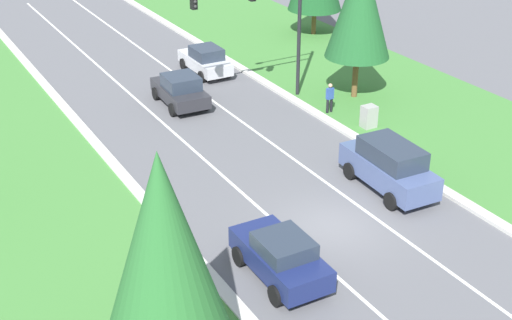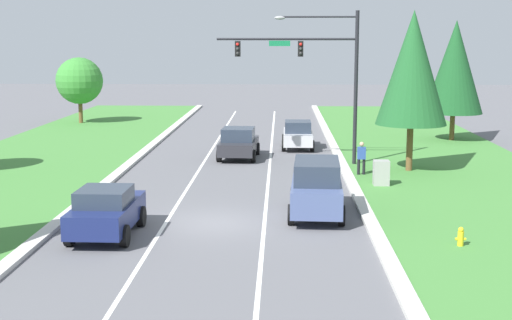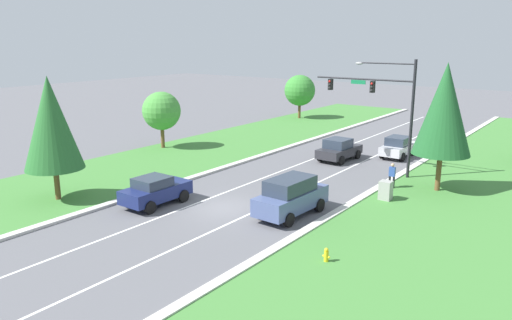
{
  "view_description": "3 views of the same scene",
  "coord_description": "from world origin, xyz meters",
  "px_view_note": "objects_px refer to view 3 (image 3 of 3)",
  "views": [
    {
      "loc": [
        -14.31,
        -19.0,
        14.72
      ],
      "look_at": [
        -1.21,
        3.87,
        1.47
      ],
      "focal_mm": 50.0,
      "sensor_mm": 36.0,
      "label": 1
    },
    {
      "loc": [
        2.37,
        -25.14,
        6.63
      ],
      "look_at": [
        1.41,
        2.5,
        1.91
      ],
      "focal_mm": 50.0,
      "sensor_mm": 36.0,
      "label": 2
    },
    {
      "loc": [
        17.39,
        -20.61,
        9.41
      ],
      "look_at": [
        -0.87,
        4.36,
        1.83
      ],
      "focal_mm": 35.0,
      "sensor_mm": 36.0,
      "label": 3
    }
  ],
  "objects_px": {
    "oak_near_left_tree": "(161,111)",
    "oak_far_left_tree": "(300,90)",
    "fire_hydrant": "(326,256)",
    "traffic_signal_mast": "(383,99)",
    "utility_cabinet": "(386,191)",
    "slate_blue_suv": "(291,196)",
    "pedestrian": "(392,175)",
    "navy_sedan": "(155,190)",
    "conifer_mid_left_tree": "(51,123)",
    "charcoal_sedan": "(339,149)",
    "conifer_near_right_tree": "(444,109)",
    "silver_sedan": "(398,147)"
  },
  "relations": [
    {
      "from": "traffic_signal_mast",
      "to": "utility_cabinet",
      "type": "relative_size",
      "value": 6.66
    },
    {
      "from": "conifer_near_right_tree",
      "to": "oak_near_left_tree",
      "type": "distance_m",
      "value": 23.36
    },
    {
      "from": "charcoal_sedan",
      "to": "fire_hydrant",
      "type": "height_order",
      "value": "charcoal_sedan"
    },
    {
      "from": "slate_blue_suv",
      "to": "pedestrian",
      "type": "bearing_deg",
      "value": 74.72
    },
    {
      "from": "oak_far_left_tree",
      "to": "conifer_mid_left_tree",
      "type": "bearing_deg",
      "value": -82.58
    },
    {
      "from": "oak_far_left_tree",
      "to": "conifer_near_right_tree",
      "type": "bearing_deg",
      "value": -41.72
    },
    {
      "from": "silver_sedan",
      "to": "conifer_near_right_tree",
      "type": "distance_m",
      "value": 10.34
    },
    {
      "from": "slate_blue_suv",
      "to": "conifer_near_right_tree",
      "type": "bearing_deg",
      "value": 63.53
    },
    {
      "from": "oak_far_left_tree",
      "to": "fire_hydrant",
      "type": "bearing_deg",
      "value": -56.97
    },
    {
      "from": "slate_blue_suv",
      "to": "conifer_mid_left_tree",
      "type": "bearing_deg",
      "value": -151.97
    },
    {
      "from": "oak_far_left_tree",
      "to": "conifer_mid_left_tree",
      "type": "relative_size",
      "value": 0.71
    },
    {
      "from": "pedestrian",
      "to": "slate_blue_suv",
      "type": "bearing_deg",
      "value": 66.8
    },
    {
      "from": "traffic_signal_mast",
      "to": "oak_far_left_tree",
      "type": "height_order",
      "value": "traffic_signal_mast"
    },
    {
      "from": "navy_sedan",
      "to": "pedestrian",
      "type": "distance_m",
      "value": 14.82
    },
    {
      "from": "slate_blue_suv",
      "to": "pedestrian",
      "type": "xyz_separation_m",
      "value": [
        2.58,
        7.98,
        -0.16
      ]
    },
    {
      "from": "charcoal_sedan",
      "to": "slate_blue_suv",
      "type": "relative_size",
      "value": 0.88
    },
    {
      "from": "charcoal_sedan",
      "to": "conifer_mid_left_tree",
      "type": "xyz_separation_m",
      "value": [
        -8.86,
        -18.94,
        3.79
      ]
    },
    {
      "from": "slate_blue_suv",
      "to": "oak_near_left_tree",
      "type": "bearing_deg",
      "value": 159.39
    },
    {
      "from": "traffic_signal_mast",
      "to": "utility_cabinet",
      "type": "height_order",
      "value": "traffic_signal_mast"
    },
    {
      "from": "utility_cabinet",
      "to": "oak_far_left_tree",
      "type": "distance_m",
      "value": 31.25
    },
    {
      "from": "silver_sedan",
      "to": "pedestrian",
      "type": "height_order",
      "value": "silver_sedan"
    },
    {
      "from": "pedestrian",
      "to": "traffic_signal_mast",
      "type": "bearing_deg",
      "value": -60.66
    },
    {
      "from": "silver_sedan",
      "to": "conifer_mid_left_tree",
      "type": "xyz_separation_m",
      "value": [
        -12.26,
        -22.79,
        3.81
      ]
    },
    {
      "from": "pedestrian",
      "to": "fire_hydrant",
      "type": "distance_m",
      "value": 12.26
    },
    {
      "from": "slate_blue_suv",
      "to": "conifer_mid_left_tree",
      "type": "relative_size",
      "value": 0.66
    },
    {
      "from": "utility_cabinet",
      "to": "oak_near_left_tree",
      "type": "bearing_deg",
      "value": 173.71
    },
    {
      "from": "silver_sedan",
      "to": "conifer_near_right_tree",
      "type": "height_order",
      "value": "conifer_near_right_tree"
    },
    {
      "from": "pedestrian",
      "to": "fire_hydrant",
      "type": "bearing_deg",
      "value": 93.34
    },
    {
      "from": "traffic_signal_mast",
      "to": "pedestrian",
      "type": "bearing_deg",
      "value": -55.37
    },
    {
      "from": "charcoal_sedan",
      "to": "conifer_mid_left_tree",
      "type": "relative_size",
      "value": 0.58
    },
    {
      "from": "slate_blue_suv",
      "to": "conifer_mid_left_tree",
      "type": "xyz_separation_m",
      "value": [
        -12.58,
        -5.97,
        3.56
      ]
    },
    {
      "from": "utility_cabinet",
      "to": "pedestrian",
      "type": "distance_m",
      "value": 2.63
    },
    {
      "from": "silver_sedan",
      "to": "oak_far_left_tree",
      "type": "xyz_separation_m",
      "value": [
        -16.81,
        12.19,
        2.53
      ]
    },
    {
      "from": "silver_sedan",
      "to": "utility_cabinet",
      "type": "bearing_deg",
      "value": -72.34
    },
    {
      "from": "utility_cabinet",
      "to": "conifer_near_right_tree",
      "type": "bearing_deg",
      "value": 62.89
    },
    {
      "from": "charcoal_sedan",
      "to": "conifer_mid_left_tree",
      "type": "distance_m",
      "value": 21.25
    },
    {
      "from": "navy_sedan",
      "to": "conifer_near_right_tree",
      "type": "bearing_deg",
      "value": 45.74
    },
    {
      "from": "navy_sedan",
      "to": "conifer_near_right_tree",
      "type": "xyz_separation_m",
      "value": [
        12.37,
        12.29,
        4.34
      ]
    },
    {
      "from": "traffic_signal_mast",
      "to": "fire_hydrant",
      "type": "distance_m",
      "value": 16.42
    },
    {
      "from": "charcoal_sedan",
      "to": "oak_far_left_tree",
      "type": "distance_m",
      "value": 21.07
    },
    {
      "from": "conifer_near_right_tree",
      "to": "conifer_mid_left_tree",
      "type": "xyz_separation_m",
      "value": [
        -17.69,
        -15.15,
        -0.55
      ]
    },
    {
      "from": "fire_hydrant",
      "to": "conifer_mid_left_tree",
      "type": "height_order",
      "value": "conifer_mid_left_tree"
    },
    {
      "from": "utility_cabinet",
      "to": "oak_far_left_tree",
      "type": "xyz_separation_m",
      "value": [
        -20.33,
        23.57,
        2.77
      ]
    },
    {
      "from": "navy_sedan",
      "to": "conifer_mid_left_tree",
      "type": "distance_m",
      "value": 7.13
    },
    {
      "from": "oak_near_left_tree",
      "to": "oak_far_left_tree",
      "type": "xyz_separation_m",
      "value": [
        1.0,
        21.22,
        0.08
      ]
    },
    {
      "from": "silver_sedan",
      "to": "slate_blue_suv",
      "type": "bearing_deg",
      "value": -88.42
    },
    {
      "from": "slate_blue_suv",
      "to": "utility_cabinet",
      "type": "height_order",
      "value": "slate_blue_suv"
    },
    {
      "from": "charcoal_sedan",
      "to": "fire_hydrant",
      "type": "relative_size",
      "value": 6.13
    },
    {
      "from": "conifer_mid_left_tree",
      "to": "slate_blue_suv",
      "type": "bearing_deg",
      "value": 25.4
    },
    {
      "from": "pedestrian",
      "to": "oak_far_left_tree",
      "type": "height_order",
      "value": "oak_far_left_tree"
    }
  ]
}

